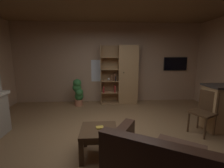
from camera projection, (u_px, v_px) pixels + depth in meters
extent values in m
cube|color=olive|center=(113.00, 138.00, 3.14)|extent=(6.57, 5.24, 0.02)
cube|color=tan|center=(108.00, 63.00, 5.49)|extent=(6.69, 0.06, 2.78)
cube|color=white|center=(102.00, 71.00, 5.49)|extent=(0.75, 0.01, 0.77)
cube|color=#A87F51|center=(128.00, 75.00, 5.32)|extent=(0.66, 0.38, 2.01)
cube|color=#A87F51|center=(109.00, 74.00, 5.46)|extent=(0.61, 0.02, 2.01)
cube|color=#A87F51|center=(101.00, 75.00, 5.27)|extent=(0.02, 0.38, 2.01)
sphere|color=black|center=(124.00, 73.00, 5.09)|extent=(0.04, 0.04, 0.04)
cube|color=#A87F51|center=(110.00, 103.00, 5.47)|extent=(0.61, 0.38, 0.02)
cube|color=#A87F51|center=(110.00, 92.00, 5.40)|extent=(0.61, 0.38, 0.02)
cube|color=#A87F51|center=(109.00, 81.00, 5.32)|extent=(0.61, 0.38, 0.02)
cube|color=#A87F51|center=(109.00, 69.00, 5.25)|extent=(0.61, 0.38, 0.02)
cube|color=#A87F51|center=(109.00, 57.00, 5.18)|extent=(0.61, 0.38, 0.02)
cube|color=black|center=(115.00, 78.00, 5.26)|extent=(0.04, 0.23, 0.17)
cube|color=brown|center=(112.00, 78.00, 5.25)|extent=(0.04, 0.23, 0.18)
cube|color=brown|center=(115.00, 77.00, 5.25)|extent=(0.04, 0.23, 0.24)
cube|color=#B22D2D|center=(115.00, 89.00, 5.33)|extent=(0.03, 0.23, 0.22)
cube|color=#B22D2D|center=(104.00, 90.00, 5.31)|extent=(0.05, 0.23, 0.18)
sphere|color=beige|center=(109.00, 79.00, 5.31)|extent=(0.10, 0.10, 0.10)
cube|color=#382116|center=(174.00, 167.00, 1.44)|extent=(1.43, 0.89, 0.42)
cube|color=#382116|center=(120.00, 153.00, 2.11)|extent=(0.55, 0.81, 0.67)
cube|color=brown|center=(180.00, 160.00, 1.66)|extent=(0.49, 0.41, 0.43)
cube|color=brown|center=(150.00, 157.00, 1.69)|extent=(0.46, 0.33, 0.36)
cube|color=#4C331E|center=(99.00, 130.00, 2.54)|extent=(0.60, 0.59, 0.05)
cube|color=#4C331E|center=(99.00, 134.00, 2.55)|extent=(0.54, 0.53, 0.08)
cube|color=#4C331E|center=(81.00, 153.00, 2.31)|extent=(0.07, 0.07, 0.42)
cube|color=#4C331E|center=(116.00, 152.00, 2.34)|extent=(0.07, 0.07, 0.42)
cube|color=#4C331E|center=(85.00, 136.00, 2.81)|extent=(0.07, 0.07, 0.42)
cube|color=#4C331E|center=(113.00, 135.00, 2.84)|extent=(0.07, 0.07, 0.42)
cube|color=gold|center=(100.00, 127.00, 2.56)|extent=(0.14, 0.12, 0.02)
cube|color=#4C331E|center=(203.00, 113.00, 3.24)|extent=(0.56, 0.56, 0.04)
cube|color=#4C331E|center=(209.00, 101.00, 3.29)|extent=(0.21, 0.38, 0.44)
cylinder|color=#4C331E|center=(188.00, 122.00, 3.35)|extent=(0.04, 0.04, 0.46)
cylinder|color=#4C331E|center=(205.00, 129.00, 3.04)|extent=(0.04, 0.04, 0.46)
cylinder|color=#4C331E|center=(198.00, 119.00, 3.53)|extent=(0.04, 0.04, 0.46)
cylinder|color=#4C331E|center=(215.00, 125.00, 3.22)|extent=(0.04, 0.04, 0.46)
cylinder|color=#B77051|center=(79.00, 103.00, 5.16)|extent=(0.26, 0.26, 0.20)
sphere|color=#2D6B33|center=(79.00, 96.00, 5.15)|extent=(0.29, 0.29, 0.29)
sphere|color=#2D6B33|center=(79.00, 92.00, 5.06)|extent=(0.26, 0.26, 0.26)
sphere|color=#2D6B33|center=(77.00, 88.00, 5.08)|extent=(0.29, 0.29, 0.29)
sphere|color=#2D6B33|center=(77.00, 83.00, 5.02)|extent=(0.27, 0.27, 0.27)
cube|color=black|center=(175.00, 64.00, 5.58)|extent=(0.85, 0.05, 0.48)
cube|color=black|center=(176.00, 64.00, 5.55)|extent=(0.81, 0.01, 0.44)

